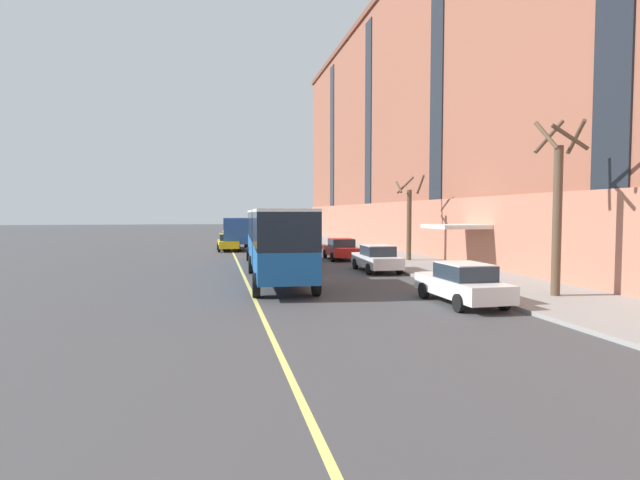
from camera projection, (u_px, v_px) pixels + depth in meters
name	position (u px, v px, depth m)	size (l,w,h in m)	color
ground_plane	(292.00, 278.00, 26.28)	(260.00, 260.00, 0.00)	#424244
sidewalk	(430.00, 267.00, 31.10)	(5.61, 160.00, 0.15)	gray
apartment_facade	(593.00, 58.00, 29.30)	(15.20, 110.00, 25.14)	#935642
city_bus	(273.00, 237.00, 28.27)	(3.53, 19.20, 3.58)	#19569E
parked_car_white_0	(462.00, 283.00, 18.62)	(2.01, 4.64, 1.56)	silver
parked_car_white_2	(309.00, 240.00, 49.54)	(2.04, 4.48, 1.56)	silver
parked_car_white_3	(377.00, 258.00, 28.99)	(2.05, 4.73, 1.56)	silver
parked_car_red_4	(341.00, 249.00, 36.47)	(2.11, 4.52, 1.56)	#B21E19
parked_car_darkgray_5	(295.00, 236.00, 57.34)	(2.06, 4.46, 1.56)	#4C4C51
box_truck	(236.00, 232.00, 46.17)	(2.43, 7.07, 2.97)	#285199
taxi_cab	(228.00, 242.00, 44.88)	(1.98, 4.59, 1.56)	yellow
street_tree_near_corner	(558.00, 205.00, 19.54)	(1.73, 1.56, 7.02)	brown
street_tree_mid_block	(409.00, 218.00, 34.53)	(1.88, 1.82, 5.86)	brown
fire_hydrant	(461.00, 278.00, 22.39)	(0.42, 0.24, 0.72)	red
lane_centerline	(242.00, 272.00, 28.71)	(0.16, 140.00, 0.01)	#E0D66B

